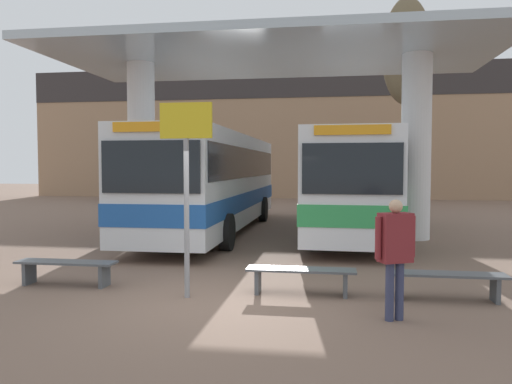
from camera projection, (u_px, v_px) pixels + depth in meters
The scene contains 12 objects.
ground_plane at pixel (216, 302), 8.25m from camera, with size 100.00×100.00×0.00m, color #755B4C.
townhouse_backdrop at pixel (306, 121), 34.44m from camera, with size 40.00×0.58×9.15m.
station_canopy at pixel (273, 81), 15.78m from camera, with size 13.80×6.98×5.88m.
transit_bus_left_bay at pixel (214, 179), 17.05m from camera, with size 2.77×12.17×3.26m.
transit_bus_center_bay at pixel (351, 180), 16.55m from camera, with size 2.94×11.17×3.19m.
waiting_bench_near_pillar at pixel (66, 267), 9.38m from camera, with size 1.90×0.44×0.46m.
waiting_bench_mid_platform at pixel (447, 280), 8.34m from camera, with size 1.93×0.44×0.46m.
waiting_bench_far_platform at pixel (301, 275), 8.71m from camera, with size 1.91×0.44×0.46m.
info_sign_platform at pixel (186, 160), 8.42m from camera, with size 0.90×0.09×3.31m.
pedestrian_waiting at pixel (395, 247), 7.21m from camera, with size 0.63×0.43×1.77m.
poplar_tree_behind_left at pixel (406, 54), 24.77m from camera, with size 2.41×2.41×10.60m.
parked_car_street at pixel (144, 185), 32.28m from camera, with size 4.33×2.12×2.13m.
Camera 1 is at (1.90, -7.95, 2.25)m, focal length 35.00 mm.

